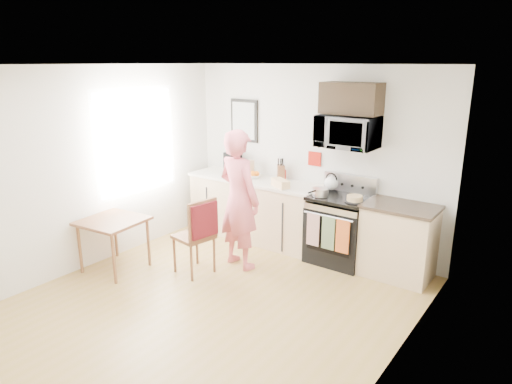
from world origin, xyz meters
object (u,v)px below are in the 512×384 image
Objects in this scene: person at (239,200)px; chair at (200,227)px; cake at (355,199)px; dining_table at (113,225)px; range at (339,231)px; microwave at (348,132)px.

person is 1.81× the size of chair.
person is 7.47× the size of cake.
person reaches higher than dining_table.
dining_table is at bearing -144.12° from cake.
range is 1.58× the size of dining_table.
microwave reaches higher than person.
person is 1.65m from dining_table.
person is at bearing 40.36° from dining_table.
person is at bearing -149.06° from cake.
range is 1.43m from person.
dining_table is at bearing -144.28° from chair.
range is at bearing 40.91° from dining_table.
microwave is 1.65m from person.
microwave reaches higher than cake.
person is at bearing -135.26° from microwave.
chair reaches higher than cake.
range reaches higher than chair.
dining_table is at bearing -139.09° from range.
range reaches higher than dining_table.
microwave is 3.25m from dining_table.
cake is at bearing 35.88° from dining_table.
range is at bearing 151.44° from cake.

